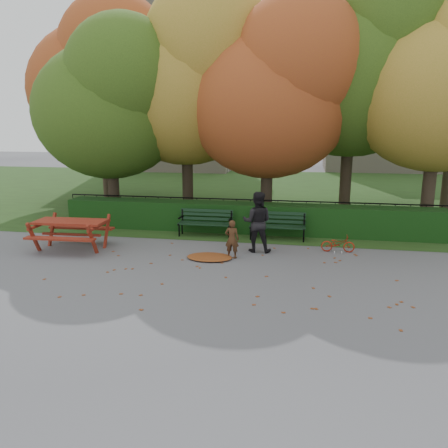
% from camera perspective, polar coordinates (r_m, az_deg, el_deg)
% --- Properties ---
extents(ground, '(90.00, 90.00, 0.00)m').
position_cam_1_polar(ground, '(11.02, -0.03, -6.53)').
color(ground, slate).
rests_on(ground, ground).
extents(grass_strip, '(90.00, 90.00, 0.00)m').
position_cam_1_polar(grass_strip, '(24.57, 5.93, 4.22)').
color(grass_strip, '#233B17').
rests_on(grass_strip, ground).
extents(building_left, '(10.00, 7.00, 15.00)m').
position_cam_1_polar(building_left, '(38.02, -6.60, 18.56)').
color(building_left, tan).
rests_on(building_left, ground).
extents(building_right, '(9.00, 6.00, 12.00)m').
position_cam_1_polar(building_right, '(38.78, 20.26, 15.54)').
color(building_right, tan).
rests_on(building_right, ground).
extents(hedge, '(13.00, 0.90, 1.00)m').
position_cam_1_polar(hedge, '(15.18, 3.06, 0.82)').
color(hedge, black).
rests_on(hedge, ground).
extents(iron_fence, '(14.00, 0.04, 1.02)m').
position_cam_1_polar(iron_fence, '(15.95, 3.43, 1.54)').
color(iron_fence, black).
rests_on(iron_fence, ground).
extents(tree_a, '(5.88, 5.60, 7.48)m').
position_cam_1_polar(tree_a, '(17.34, -14.18, 15.32)').
color(tree_a, '#31251B').
rests_on(tree_a, ground).
extents(tree_b, '(6.72, 6.40, 8.79)m').
position_cam_1_polar(tree_b, '(17.60, -4.07, 18.50)').
color(tree_b, '#31251B').
rests_on(tree_b, ground).
extents(tree_c, '(6.30, 6.00, 8.00)m').
position_cam_1_polar(tree_c, '(16.26, 6.99, 16.87)').
color(tree_c, '#31251B').
rests_on(tree_c, ground).
extents(tree_d, '(7.14, 6.80, 9.58)m').
position_cam_1_polar(tree_d, '(17.72, 17.88, 19.80)').
color(tree_d, '#31251B').
rests_on(tree_d, ground).
extents(tree_f, '(6.93, 6.60, 9.19)m').
position_cam_1_polar(tree_f, '(21.55, -15.10, 17.84)').
color(tree_f, '#31251B').
rests_on(tree_f, ground).
extents(bench_left, '(1.80, 0.57, 0.88)m').
position_cam_1_polar(bench_left, '(14.63, -2.40, 0.45)').
color(bench_left, black).
rests_on(bench_left, ground).
extents(bench_right, '(1.80, 0.57, 0.88)m').
position_cam_1_polar(bench_right, '(14.30, 7.02, 0.07)').
color(bench_right, black).
rests_on(bench_right, ground).
extents(picnic_table, '(2.14, 1.76, 1.01)m').
position_cam_1_polar(picnic_table, '(13.74, -19.38, -0.37)').
color(picnic_table, maroon).
rests_on(picnic_table, ground).
extents(leaf_pile, '(1.42, 1.11, 0.09)m').
position_cam_1_polar(leaf_pile, '(12.24, -1.90, -4.33)').
color(leaf_pile, maroon).
rests_on(leaf_pile, ground).
extents(leaf_scatter, '(9.00, 5.70, 0.01)m').
position_cam_1_polar(leaf_scatter, '(11.30, 0.25, -6.00)').
color(leaf_scatter, maroon).
rests_on(leaf_scatter, ground).
extents(child, '(0.41, 0.28, 1.09)m').
position_cam_1_polar(child, '(12.17, 1.05, -1.98)').
color(child, '#432715').
rests_on(child, ground).
extents(adult, '(0.87, 0.68, 1.78)m').
position_cam_1_polar(adult, '(12.75, 4.34, 0.28)').
color(adult, black).
rests_on(adult, ground).
extents(bicycle, '(0.97, 0.36, 0.50)m').
position_cam_1_polar(bicycle, '(13.23, 14.65, -2.50)').
color(bicycle, '#9B1E0E').
rests_on(bicycle, ground).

